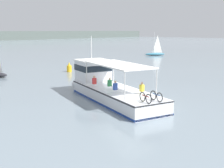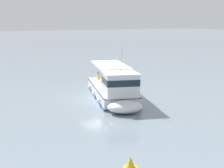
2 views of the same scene
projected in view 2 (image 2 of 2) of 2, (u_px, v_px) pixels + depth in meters
ground_plane at (95, 99)px, 32.48m from camera, size 400.00×400.00×0.00m
ferry_main at (114, 90)px, 31.84m from camera, size 7.41×12.97×5.32m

